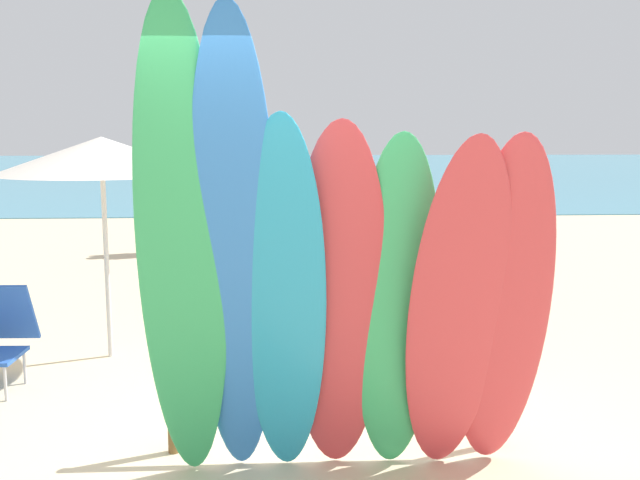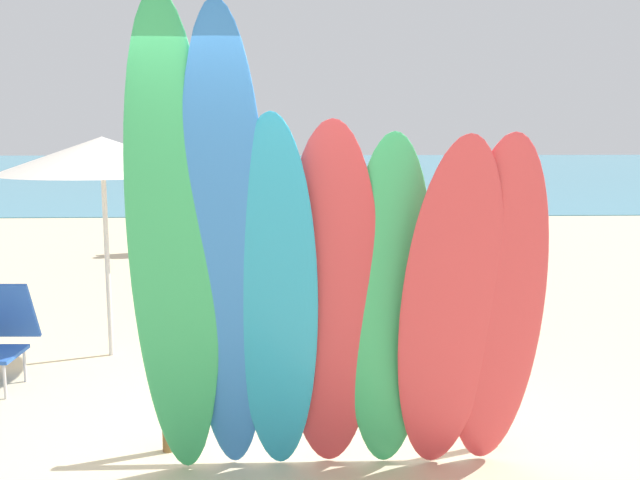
# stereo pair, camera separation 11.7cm
# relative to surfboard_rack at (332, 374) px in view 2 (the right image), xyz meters

# --- Properties ---
(ground) EXTENTS (60.00, 60.00, 0.00)m
(ground) POSITION_rel_surfboard_rack_xyz_m (0.00, 14.00, -0.50)
(ground) COLOR beige
(ocean_water) EXTENTS (60.00, 40.00, 0.02)m
(ocean_water) POSITION_rel_surfboard_rack_xyz_m (0.00, 32.35, -0.49)
(ocean_water) COLOR teal
(ocean_water) RESTS_ON ground
(surfboard_rack) EXTENTS (2.23, 0.07, 0.66)m
(surfboard_rack) POSITION_rel_surfboard_rack_xyz_m (0.00, 0.00, 0.00)
(surfboard_rack) COLOR brown
(surfboard_rack) RESTS_ON ground
(surfboard_green_0) EXTENTS (0.50, 0.64, 2.73)m
(surfboard_green_0) POSITION_rel_surfboard_rack_xyz_m (-0.89, -0.51, 0.87)
(surfboard_green_0) COLOR #38B266
(surfboard_green_0) RESTS_ON ground
(surfboard_blue_1) EXTENTS (0.48, 0.72, 2.69)m
(surfboard_blue_1) POSITION_rel_surfboard_rack_xyz_m (-0.61, -0.49, 0.84)
(surfboard_blue_1) COLOR #337AD1
(surfboard_blue_1) RESTS_ON ground
(surfboard_teal_2) EXTENTS (0.51, 0.60, 2.15)m
(surfboard_teal_2) POSITION_rel_surfboard_rack_xyz_m (-0.34, -0.45, 0.58)
(surfboard_teal_2) COLOR #289EC6
(surfboard_teal_2) RESTS_ON ground
(surfboard_red_3) EXTENTS (0.57, 0.51, 2.11)m
(surfboard_red_3) POSITION_rel_surfboard_rack_xyz_m (-0.03, -0.39, 0.56)
(surfboard_red_3) COLOR #D13D42
(surfboard_red_3) RESTS_ON ground
(surfboard_green_4) EXTENTS (0.51, 0.47, 2.05)m
(surfboard_green_4) POSITION_rel_surfboard_rack_xyz_m (0.31, -0.38, 0.52)
(surfboard_green_4) COLOR #38B266
(surfboard_green_4) RESTS_ON ground
(surfboard_red_5) EXTENTS (0.62, 0.66, 2.04)m
(surfboard_red_5) POSITION_rel_surfboard_rack_xyz_m (0.64, -0.49, 0.52)
(surfboard_red_5) COLOR #D13D42
(surfboard_red_5) RESTS_ON ground
(surfboard_red_6) EXTENTS (0.57, 0.65, 2.05)m
(surfboard_red_6) POSITION_rel_surfboard_rack_xyz_m (0.92, -0.44, 0.52)
(surfboard_red_6) COLOR #D13D42
(surfboard_red_6) RESTS_ON ground
(beachgoer_strolling) EXTENTS (0.44, 0.48, 1.61)m
(beachgoer_strolling) POSITION_rel_surfboard_rack_xyz_m (1.34, 2.11, 0.43)
(beachgoer_strolling) COLOR #9E704C
(beachgoer_strolling) RESTS_ON ground
(beachgoer_by_water) EXTENTS (0.55, 0.41, 1.69)m
(beachgoer_by_water) POSITION_rel_surfboard_rack_xyz_m (-1.89, 7.65, 0.47)
(beachgoer_by_water) COLOR brown
(beachgoer_by_water) RESTS_ON ground
(beachgoer_near_rack) EXTENTS (0.49, 0.40, 1.57)m
(beachgoer_near_rack) POSITION_rel_surfboard_rack_xyz_m (1.35, 6.66, 0.40)
(beachgoer_near_rack) COLOR brown
(beachgoer_near_rack) RESTS_ON ground
(beachgoer_midbeach) EXTENTS (0.39, 0.47, 1.48)m
(beachgoer_midbeach) POSITION_rel_surfboard_rack_xyz_m (1.78, 4.45, 0.35)
(beachgoer_midbeach) COLOR beige
(beachgoer_midbeach) RESTS_ON ground
(beach_umbrella) EXTENTS (1.83, 1.83, 1.99)m
(beach_umbrella) POSITION_rel_surfboard_rack_xyz_m (-1.92, 2.01, 1.32)
(beach_umbrella) COLOR silver
(beach_umbrella) RESTS_ON ground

